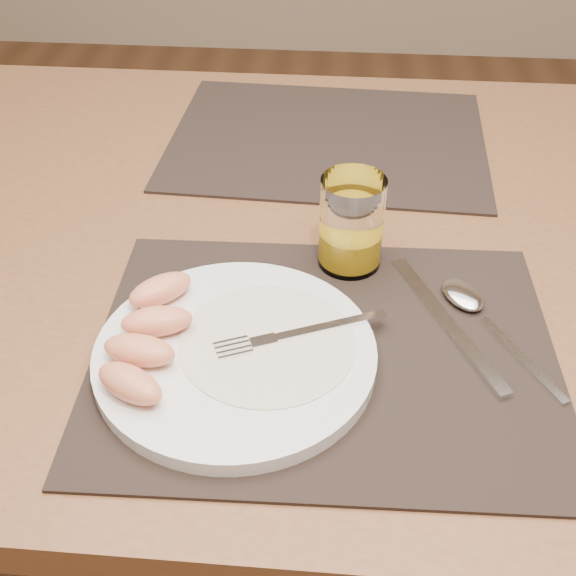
{
  "coord_description": "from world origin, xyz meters",
  "views": [
    {
      "loc": [
        0.02,
        -0.73,
        1.25
      ],
      "look_at": [
        -0.02,
        -0.15,
        0.77
      ],
      "focal_mm": 45.0,
      "sensor_mm": 36.0,
      "label": 1
    }
  ],
  "objects_px": {
    "spoon": "(471,304)",
    "placemat_near": "(325,351)",
    "placemat_far": "(328,139)",
    "juice_glass": "(351,227)",
    "fork": "(287,336)",
    "plate": "(235,354)",
    "table": "(316,279)",
    "knife": "(456,333)"
  },
  "relations": [
    {
      "from": "placemat_near",
      "to": "placemat_far",
      "type": "relative_size",
      "value": 1.0
    },
    {
      "from": "spoon",
      "to": "juice_glass",
      "type": "height_order",
      "value": "juice_glass"
    },
    {
      "from": "knife",
      "to": "spoon",
      "type": "xyz_separation_m",
      "value": [
        0.02,
        0.04,
        0.0
      ]
    },
    {
      "from": "table",
      "to": "knife",
      "type": "xyz_separation_m",
      "value": [
        0.15,
        -0.19,
        0.09
      ]
    },
    {
      "from": "fork",
      "to": "placemat_far",
      "type": "bearing_deg",
      "value": 87.24
    },
    {
      "from": "spoon",
      "to": "juice_glass",
      "type": "distance_m",
      "value": 0.15
    },
    {
      "from": "juice_glass",
      "to": "plate",
      "type": "bearing_deg",
      "value": -122.43
    },
    {
      "from": "placemat_far",
      "to": "juice_glass",
      "type": "xyz_separation_m",
      "value": [
        0.04,
        -0.3,
        0.05
      ]
    },
    {
      "from": "spoon",
      "to": "placemat_near",
      "type": "bearing_deg",
      "value": -152.97
    },
    {
      "from": "plate",
      "to": "juice_glass",
      "type": "height_order",
      "value": "juice_glass"
    },
    {
      "from": "knife",
      "to": "spoon",
      "type": "relative_size",
      "value": 1.16
    },
    {
      "from": "placemat_far",
      "to": "knife",
      "type": "distance_m",
      "value": 0.43
    },
    {
      "from": "placemat_near",
      "to": "juice_glass",
      "type": "xyz_separation_m",
      "value": [
        0.02,
        0.14,
        0.05
      ]
    },
    {
      "from": "placemat_near",
      "to": "knife",
      "type": "bearing_deg",
      "value": 13.75
    },
    {
      "from": "placemat_far",
      "to": "juice_glass",
      "type": "relative_size",
      "value": 4.22
    },
    {
      "from": "placemat_far",
      "to": "spoon",
      "type": "bearing_deg",
      "value": -65.74
    },
    {
      "from": "placemat_near",
      "to": "placemat_far",
      "type": "bearing_deg",
      "value": 91.98
    },
    {
      "from": "spoon",
      "to": "juice_glass",
      "type": "xyz_separation_m",
      "value": [
        -0.13,
        0.07,
        0.04
      ]
    },
    {
      "from": "plate",
      "to": "placemat_near",
      "type": "bearing_deg",
      "value": 14.17
    },
    {
      "from": "placemat_near",
      "to": "plate",
      "type": "bearing_deg",
      "value": -165.83
    },
    {
      "from": "knife",
      "to": "plate",
      "type": "bearing_deg",
      "value": -166.09
    },
    {
      "from": "placemat_far",
      "to": "spoon",
      "type": "height_order",
      "value": "spoon"
    },
    {
      "from": "fork",
      "to": "plate",
      "type": "bearing_deg",
      "value": -158.26
    },
    {
      "from": "placemat_far",
      "to": "juice_glass",
      "type": "distance_m",
      "value": 0.3
    },
    {
      "from": "placemat_far",
      "to": "knife",
      "type": "xyz_separation_m",
      "value": [
        0.14,
        -0.41,
        0.0
      ]
    },
    {
      "from": "fork",
      "to": "juice_glass",
      "type": "bearing_deg",
      "value": 68.69
    },
    {
      "from": "placemat_far",
      "to": "fork",
      "type": "xyz_separation_m",
      "value": [
        -0.02,
        -0.44,
        0.02
      ]
    },
    {
      "from": "knife",
      "to": "juice_glass",
      "type": "height_order",
      "value": "juice_glass"
    },
    {
      "from": "table",
      "to": "placemat_far",
      "type": "height_order",
      "value": "placemat_far"
    },
    {
      "from": "plate",
      "to": "spoon",
      "type": "xyz_separation_m",
      "value": [
        0.23,
        0.1,
        -0.0
      ]
    },
    {
      "from": "table",
      "to": "placemat_near",
      "type": "relative_size",
      "value": 3.11
    },
    {
      "from": "table",
      "to": "spoon",
      "type": "height_order",
      "value": "spoon"
    },
    {
      "from": "placemat_far",
      "to": "knife",
      "type": "relative_size",
      "value": 2.18
    },
    {
      "from": "knife",
      "to": "juice_glass",
      "type": "xyz_separation_m",
      "value": [
        -0.11,
        0.11,
        0.04
      ]
    },
    {
      "from": "table",
      "to": "placemat_far",
      "type": "xyz_separation_m",
      "value": [
        0.0,
        0.22,
        0.09
      ]
    },
    {
      "from": "table",
      "to": "placemat_far",
      "type": "distance_m",
      "value": 0.24
    },
    {
      "from": "fork",
      "to": "spoon",
      "type": "distance_m",
      "value": 0.2
    },
    {
      "from": "plate",
      "to": "knife",
      "type": "xyz_separation_m",
      "value": [
        0.21,
        0.05,
        -0.01
      ]
    },
    {
      "from": "fork",
      "to": "spoon",
      "type": "relative_size",
      "value": 0.94
    },
    {
      "from": "table",
      "to": "placemat_near",
      "type": "distance_m",
      "value": 0.24
    },
    {
      "from": "placemat_far",
      "to": "spoon",
      "type": "xyz_separation_m",
      "value": [
        0.16,
        -0.36,
        0.01
      ]
    },
    {
      "from": "table",
      "to": "placemat_far",
      "type": "relative_size",
      "value": 3.11
    }
  ]
}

